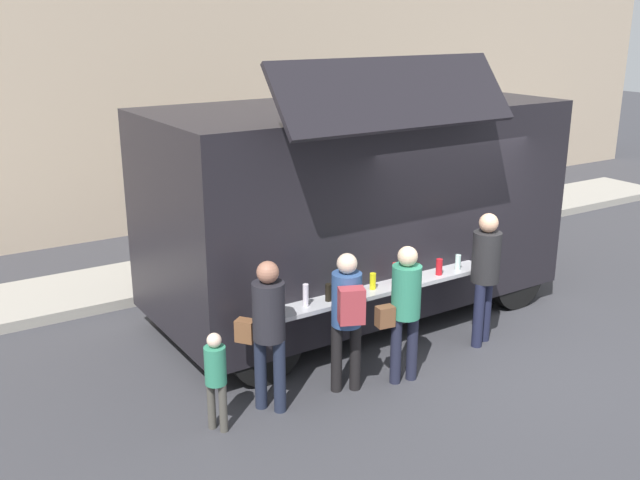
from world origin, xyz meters
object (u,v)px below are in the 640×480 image
(customer_rear_waiting, at_px, (268,324))
(customer_front_ordering, at_px, (405,303))
(customer_mid_with_backpack, at_px, (347,310))
(customer_extra_browsing, at_px, (485,267))
(trash_bin, at_px, (470,205))
(food_truck_main, at_px, (355,203))
(child_near_queue, at_px, (216,373))

(customer_rear_waiting, bearing_deg, customer_front_ordering, -46.87)
(customer_mid_with_backpack, distance_m, customer_extra_browsing, 2.16)
(trash_bin, height_order, customer_mid_with_backpack, customer_mid_with_backpack)
(customer_front_ordering, relative_size, customer_extra_browsing, 0.94)
(food_truck_main, xyz_separation_m, customer_rear_waiting, (-2.26, -1.69, -0.60))
(customer_front_ordering, bearing_deg, child_near_queue, 93.20)
(food_truck_main, xyz_separation_m, customer_mid_with_backpack, (-1.36, -1.82, -0.60))
(customer_front_ordering, bearing_deg, customer_mid_with_backpack, 86.36)
(customer_mid_with_backpack, bearing_deg, child_near_queue, 110.69)
(trash_bin, height_order, child_near_queue, child_near_queue)
(food_truck_main, xyz_separation_m, child_near_queue, (-2.90, -1.77, -0.95))
(food_truck_main, bearing_deg, customer_mid_with_backpack, -127.76)
(customer_mid_with_backpack, relative_size, customer_extra_browsing, 0.94)
(food_truck_main, height_order, customer_front_ordering, food_truck_main)
(child_near_queue, bearing_deg, customer_front_ordering, -36.50)
(child_near_queue, bearing_deg, customer_extra_browsing, -30.69)
(trash_bin, xyz_separation_m, child_near_queue, (-7.27, -4.09, 0.18))
(customer_extra_browsing, height_order, child_near_queue, customer_extra_browsing)
(child_near_queue, bearing_deg, food_truck_main, -0.34)
(customer_mid_with_backpack, bearing_deg, trash_bin, -31.86)
(customer_mid_with_backpack, bearing_deg, customer_rear_waiting, 104.38)
(customer_front_ordering, height_order, customer_extra_browsing, customer_extra_browsing)
(customer_rear_waiting, bearing_deg, child_near_queue, 150.03)
(trash_bin, bearing_deg, child_near_queue, -150.62)
(customer_rear_waiting, xyz_separation_m, child_near_queue, (-0.63, -0.08, -0.35))
(food_truck_main, bearing_deg, trash_bin, 27.00)
(customer_extra_browsing, bearing_deg, customer_rear_waiting, 67.96)
(customer_rear_waiting, bearing_deg, food_truck_main, -0.63)
(customer_mid_with_backpack, height_order, customer_rear_waiting, customer_rear_waiting)
(customer_mid_with_backpack, distance_m, customer_rear_waiting, 0.91)
(food_truck_main, relative_size, customer_extra_browsing, 3.21)
(food_truck_main, height_order, trash_bin, food_truck_main)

